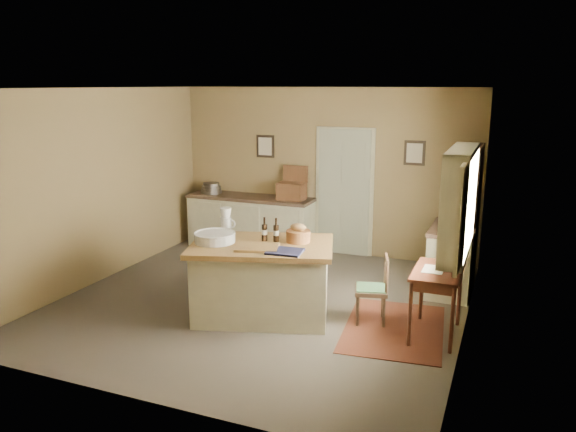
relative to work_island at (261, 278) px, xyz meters
name	(u,v)px	position (x,y,z in m)	size (l,w,h in m)	color
ground	(262,302)	(-0.18, 0.39, -0.48)	(5.00, 5.00, 0.00)	brown
wall_back	(324,171)	(-0.18, 2.89, 0.87)	(5.00, 0.10, 2.70)	olive
wall_front	(135,256)	(-0.18, -2.11, 0.87)	(5.00, 0.10, 2.70)	olive
wall_left	(98,186)	(-2.68, 0.39, 0.87)	(0.10, 5.00, 2.70)	olive
wall_right	(472,217)	(2.32, 0.39, 0.87)	(0.10, 5.00, 2.70)	olive
ceiling	(259,88)	(-0.18, 0.39, 2.22)	(5.00, 5.00, 0.00)	silver
door	(344,191)	(0.17, 2.86, 0.57)	(0.97, 0.06, 2.11)	#A2A68C
framed_prints	(336,150)	(0.02, 2.87, 1.24)	(2.82, 0.02, 0.38)	black
window	(464,202)	(2.24, 0.19, 1.07)	(0.25, 1.99, 1.12)	beige
work_island	(261,278)	(0.00, 0.00, 0.00)	(1.91, 1.52, 1.20)	beige
sideboard	(251,220)	(-1.38, 2.59, 0.00)	(2.18, 0.62, 1.18)	beige
rug	(394,328)	(1.57, 0.23, -0.48)	(1.10, 1.60, 0.01)	#572511
writing_desk	(437,279)	(2.02, 0.23, 0.18)	(0.51, 0.84, 0.82)	#3A1A10
desk_chair	(371,290)	(1.27, 0.31, -0.08)	(0.37, 0.37, 0.79)	black
right_cabinet	(451,259)	(2.02, 1.72, -0.02)	(0.57, 1.03, 0.99)	beige
shelving_unit	(469,216)	(2.17, 2.14, 0.49)	(0.33, 0.87, 1.94)	black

